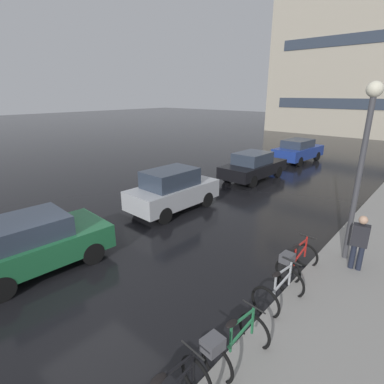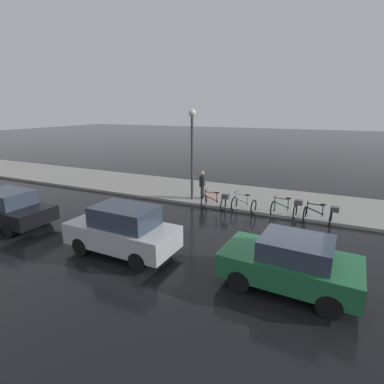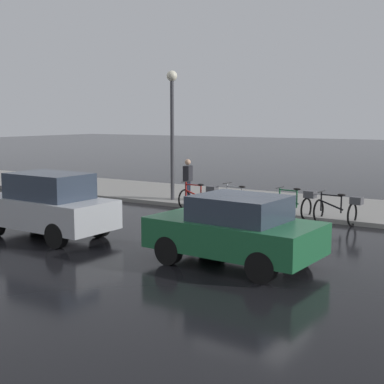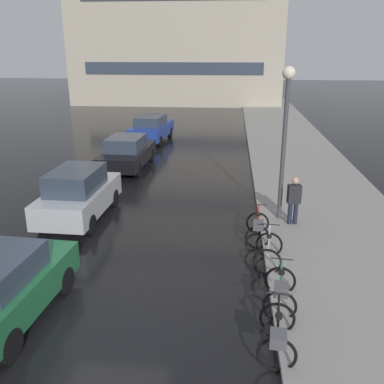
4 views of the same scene
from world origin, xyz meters
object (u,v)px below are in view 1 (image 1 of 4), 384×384
(car_green, at_px, (35,242))
(car_silver, at_px, (173,190))
(car_blue, at_px, (298,150))
(pedestrian, at_px, (359,242))
(bicycle_third, at_px, (279,291))
(bicycle_second, at_px, (232,344))
(car_black, at_px, (253,166))
(streetlamp, at_px, (364,150))
(bicycle_farthest, at_px, (295,261))

(car_green, relative_size, car_silver, 0.97)
(car_blue, bearing_deg, pedestrian, -61.47)
(pedestrian, bearing_deg, bicycle_third, -110.13)
(bicycle_third, relative_size, car_green, 0.30)
(bicycle_third, bearing_deg, car_silver, 155.89)
(bicycle_third, bearing_deg, bicycle_second, -87.32)
(bicycle_second, xyz_separation_m, car_black, (-5.95, 10.96, 0.27))
(car_blue, bearing_deg, car_silver, -90.62)
(car_black, xyz_separation_m, streetlamp, (6.44, -5.89, 2.48))
(bicycle_farthest, bearing_deg, streetlamp, 65.13)
(bicycle_farthest, relative_size, streetlamp, 0.28)
(car_blue, bearing_deg, car_green, -89.66)
(bicycle_second, xyz_separation_m, car_silver, (-6.06, 4.70, 0.37))
(car_black, relative_size, streetlamp, 0.90)
(car_silver, xyz_separation_m, car_blue, (0.13, 12.40, -0.07))
(car_silver, bearing_deg, bicycle_second, -37.79)
(bicycle_second, distance_m, pedestrian, 4.72)
(bicycle_farthest, xyz_separation_m, car_black, (-5.65, 7.58, 0.29))
(car_silver, bearing_deg, pedestrian, -0.63)
(car_silver, bearing_deg, car_black, 88.99)
(car_green, distance_m, car_blue, 17.96)
(car_green, bearing_deg, bicycle_farthest, 37.46)
(bicycle_farthest, height_order, car_black, car_black)
(pedestrian, bearing_deg, car_blue, 118.53)
(pedestrian, xyz_separation_m, streetlamp, (-0.37, 0.45, 2.31))
(pedestrian, bearing_deg, car_green, -140.64)
(car_silver, relative_size, car_blue, 0.91)
(car_silver, xyz_separation_m, car_black, (0.11, 6.26, -0.10))
(bicycle_third, bearing_deg, streetlamp, 79.15)
(bicycle_second, bearing_deg, bicycle_farthest, 95.02)
(car_black, distance_m, streetlamp, 9.07)
(car_green, xyz_separation_m, car_blue, (-0.11, 17.96, 0.02))
(bicycle_third, relative_size, streetlamp, 0.23)
(bicycle_second, xyz_separation_m, bicycle_farthest, (-0.30, 3.38, -0.02))
(car_green, bearing_deg, streetlamp, 43.21)
(bicycle_farthest, relative_size, car_green, 0.37)
(car_blue, distance_m, pedestrian, 14.20)
(bicycle_third, xyz_separation_m, car_silver, (-5.97, 2.67, 0.47))
(car_silver, distance_m, streetlamp, 6.98)
(bicycle_third, relative_size, car_blue, 0.26)
(bicycle_farthest, xyz_separation_m, pedestrian, (1.15, 1.24, 0.45))
(bicycle_third, distance_m, streetlamp, 4.21)
(car_black, bearing_deg, bicycle_third, -56.76)
(car_silver, bearing_deg, streetlamp, 3.27)
(bicycle_third, xyz_separation_m, car_blue, (-5.83, 15.07, 0.40))
(bicycle_third, relative_size, car_silver, 0.29)
(bicycle_second, height_order, streetlamp, streetlamp)
(car_silver, distance_m, car_black, 6.27)
(car_silver, height_order, car_black, car_silver)
(bicycle_farthest, distance_m, car_silver, 5.93)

